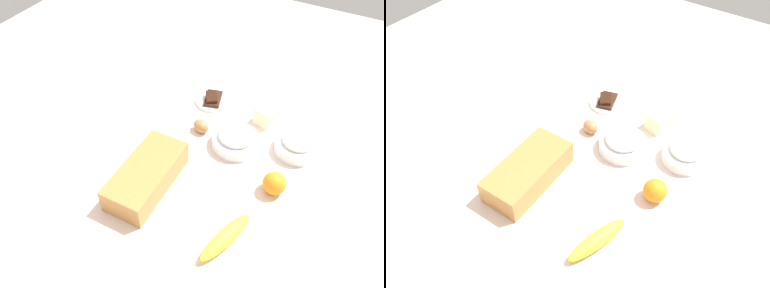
# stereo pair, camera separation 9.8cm
# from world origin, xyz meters

# --- Properties ---
(ground_plane) EXTENTS (2.40, 2.40, 0.02)m
(ground_plane) POSITION_xyz_m (0.00, 0.00, -0.01)
(ground_plane) COLOR beige
(loaf_pan) EXTENTS (0.28, 0.14, 0.08)m
(loaf_pan) POSITION_xyz_m (0.18, -0.05, 0.04)
(loaf_pan) COLOR #B77A3D
(loaf_pan) RESTS_ON ground_plane
(flour_bowl) EXTENTS (0.14, 0.14, 0.07)m
(flour_bowl) POSITION_xyz_m (-0.17, 0.29, 0.03)
(flour_bowl) COLOR white
(flour_bowl) RESTS_ON ground_plane
(sugar_bowl) EXTENTS (0.15, 0.15, 0.07)m
(sugar_bowl) POSITION_xyz_m (-0.10, 0.11, 0.03)
(sugar_bowl) COLOR white
(sugar_bowl) RESTS_ON ground_plane
(banana) EXTENTS (0.19, 0.10, 0.04)m
(banana) POSITION_xyz_m (0.24, 0.23, 0.02)
(banana) COLOR yellow
(banana) RESTS_ON ground_plane
(orange_fruit) EXTENTS (0.07, 0.07, 0.07)m
(orange_fruit) POSITION_xyz_m (0.02, 0.28, 0.03)
(orange_fruit) COLOR orange
(orange_fruit) RESTS_ON ground_plane
(butter_block) EXTENTS (0.10, 0.09, 0.06)m
(butter_block) POSITION_xyz_m (-0.26, 0.16, 0.03)
(butter_block) COLOR #F4EDB2
(butter_block) RESTS_ON ground_plane
(egg_near_butter) EXTENTS (0.06, 0.07, 0.04)m
(egg_near_butter) POSITION_xyz_m (-0.10, -0.02, 0.02)
(egg_near_butter) COLOR #AB7446
(egg_near_butter) RESTS_ON ground_plane
(chocolate_plate) EXTENTS (0.13, 0.13, 0.03)m
(chocolate_plate) POSITION_xyz_m (-0.26, -0.06, 0.01)
(chocolate_plate) COLOR white
(chocolate_plate) RESTS_ON ground_plane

